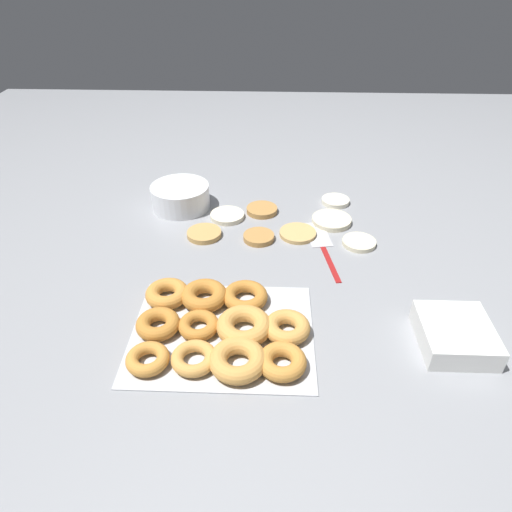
% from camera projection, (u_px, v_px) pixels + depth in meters
% --- Properties ---
extents(ground_plane, '(3.00, 3.00, 0.00)m').
position_uv_depth(ground_plane, '(280.00, 246.00, 1.25)').
color(ground_plane, gray).
extents(pancake_0, '(0.09, 0.09, 0.02)m').
position_uv_depth(pancake_0, '(262.00, 210.00, 1.40)').
color(pancake_0, '#B27F42').
rests_on(pancake_0, ground_plane).
extents(pancake_1, '(0.12, 0.12, 0.02)m').
position_uv_depth(pancake_1, '(331.00, 220.00, 1.35)').
color(pancake_1, beige).
rests_on(pancake_1, ground_plane).
extents(pancake_2, '(0.10, 0.10, 0.01)m').
position_uv_depth(pancake_2, '(298.00, 233.00, 1.29)').
color(pancake_2, tan).
rests_on(pancake_2, ground_plane).
extents(pancake_3, '(0.09, 0.09, 0.02)m').
position_uv_depth(pancake_3, '(259.00, 237.00, 1.27)').
color(pancake_3, '#B27F42').
rests_on(pancake_3, ground_plane).
extents(pancake_4, '(0.09, 0.09, 0.01)m').
position_uv_depth(pancake_4, '(335.00, 201.00, 1.45)').
color(pancake_4, silver).
rests_on(pancake_4, ground_plane).
extents(pancake_5, '(0.10, 0.10, 0.01)m').
position_uv_depth(pancake_5, '(204.00, 234.00, 1.29)').
color(pancake_5, tan).
rests_on(pancake_5, ground_plane).
extents(pancake_6, '(0.10, 0.10, 0.01)m').
position_uv_depth(pancake_6, '(227.00, 216.00, 1.37)').
color(pancake_6, beige).
rests_on(pancake_6, ground_plane).
extents(pancake_7, '(0.09, 0.09, 0.01)m').
position_uv_depth(pancake_7, '(359.00, 242.00, 1.25)').
color(pancake_7, beige).
rests_on(pancake_7, ground_plane).
extents(donut_tray, '(0.39, 0.31, 0.04)m').
position_uv_depth(donut_tray, '(221.00, 327.00, 0.96)').
color(donut_tray, silver).
rests_on(donut_tray, ground_plane).
extents(batter_bowl, '(0.18, 0.18, 0.07)m').
position_uv_depth(batter_bowl, '(180.00, 196.00, 1.41)').
color(batter_bowl, white).
rests_on(batter_bowl, ground_plane).
extents(container_stack, '(0.14, 0.16, 0.05)m').
position_uv_depth(container_stack, '(455.00, 335.00, 0.94)').
color(container_stack, white).
rests_on(container_stack, ground_plane).
extents(spatula, '(0.08, 0.29, 0.01)m').
position_uv_depth(spatula, '(320.00, 240.00, 1.27)').
color(spatula, maroon).
rests_on(spatula, ground_plane).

